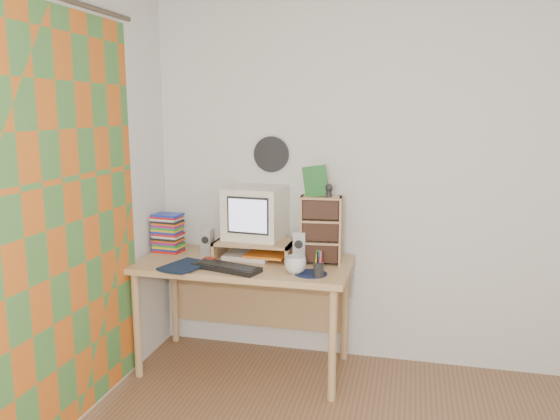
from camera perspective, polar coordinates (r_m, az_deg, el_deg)
The scene contains 19 objects.
back_wall at distance 3.73m, azimuth 13.16°, elevation 2.68°, with size 3.50×3.50×0.00m, color white.
curtain at distance 3.04m, azimuth -21.51°, elevation -1.41°, with size 2.20×2.20×0.00m, color #C75F1C.
wall_disc at distance 3.81m, azimuth -0.92°, elevation 5.84°, with size 0.25×0.25×0.02m, color black.
desk at distance 3.72m, azimuth -3.51°, elevation -7.10°, with size 1.40×0.70×0.75m.
monitor_riser at distance 3.68m, azimuth -2.63°, elevation -3.59°, with size 0.52×0.30×0.12m.
crt_monitor at distance 3.69m, azimuth -2.76°, elevation -0.36°, with size 0.37×0.37×0.35m, color white.
speaker_left at distance 3.74m, azimuth -7.60°, elevation -3.42°, with size 0.07×0.07×0.19m, color silver.
speaker_right at distance 3.54m, azimuth 2.10°, elevation -3.95°, with size 0.08×0.08×0.21m, color silver.
keyboard at distance 3.44m, azimuth -5.60°, elevation -6.00°, with size 0.44×0.15×0.03m, color black.
dvd_stack at distance 3.91m, azimuth -11.67°, elevation -2.33°, with size 0.19×0.14×0.27m, color brown, non-canonical shape.
cd_rack at distance 3.53m, azimuth 4.29°, elevation -2.10°, with size 0.26×0.14×0.44m, color tan.
mug at distance 3.35m, azimuth 1.63°, elevation -5.76°, with size 0.13×0.13×0.11m, color silver.
diary at distance 3.58m, azimuth -11.22°, elevation -5.32°, with size 0.26×0.20×0.05m, color #0E1C35.
mousepad at distance 3.35m, azimuth 3.24°, elevation -6.66°, with size 0.20×0.20×0.00m, color #101835.
pen_cup at distance 3.28m, azimuth 4.04°, elevation -5.95°, with size 0.06×0.06×0.13m, color black, non-canonical shape.
papers at distance 3.69m, azimuth -2.54°, elevation -4.75°, with size 0.31×0.22×0.04m, color beige, non-canonical shape.
red_box at distance 3.60m, azimuth -7.39°, elevation -5.25°, with size 0.07×0.04×0.04m, color #AB2512.
game_box at distance 3.49m, azimuth 3.74°, elevation 3.04°, with size 0.15×0.03×0.19m, color #1B6022.
webcam at distance 3.47m, azimuth 5.15°, elevation 2.05°, with size 0.05×0.05×0.08m, color black, non-canonical shape.
Camera 1 is at (0.03, -1.94, 1.74)m, focal length 35.00 mm.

